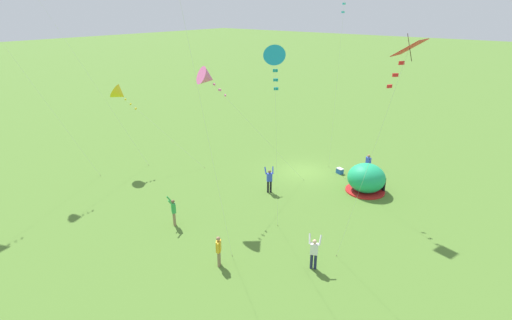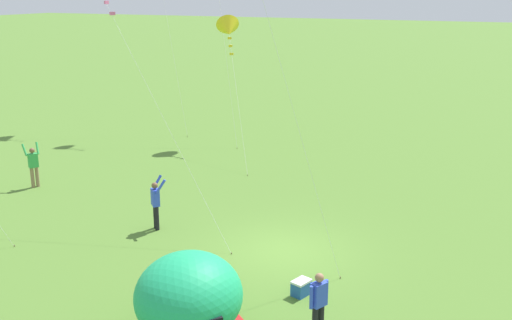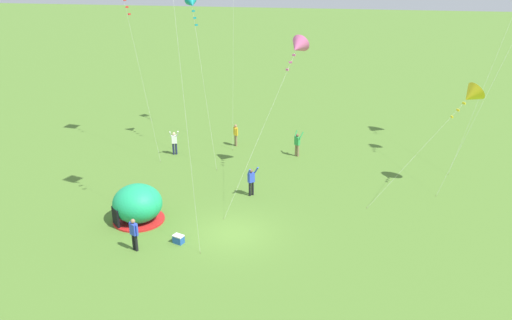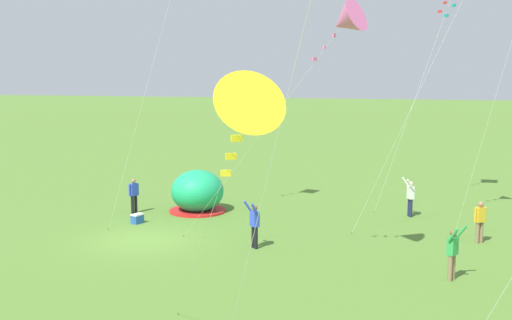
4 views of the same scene
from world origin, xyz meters
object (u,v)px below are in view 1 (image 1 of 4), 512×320
Objects in this scene: person_flying_kite at (173,211)px; kite_pink at (207,78)px; person_arms_raised at (314,252)px; popup_tent at (366,179)px; kite_red at (405,57)px; kite_teal at (275,59)px; person_center_field at (219,250)px; person_watching_sky at (269,180)px; person_with_toddler at (368,164)px; kite_yellow at (119,94)px; cooler_box at (340,171)px.

person_flying_kite is 8.35m from kite_pink.
person_flying_kite is 1.00× the size of person_arms_raised.
kite_red is (-5.69, 11.89, 10.07)m from popup_tent.
kite_teal is at bearing 152.76° from kite_pink.
person_arms_raised is 12.07m from kite_pink.
kite_pink is at bearing -27.24° from kite_teal.
person_center_field is 9.16m from person_watching_sky.
person_with_toddler is at bearing -65.12° from kite_red.
person_arms_raised is at bearing -144.01° from person_center_field.
popup_tent is 20.02m from kite_yellow.
popup_tent is at bearing -139.79° from person_watching_sky.
kite_yellow reaches higher than person_arms_raised.
person_flying_kite is 0.20× the size of kite_pink.
cooler_box is 14.91m from person_center_field.
cooler_box is 12.96m from person_arms_raised.
person_watching_sky is 8.63m from kite_pink.
cooler_box is at bearing -146.55° from kite_yellow.
person_flying_kite is at bearing 10.35° from person_arms_raised.
kite_red is (-13.10, 3.69, 2.56)m from kite_pink.
person_center_field is at bearing 137.42° from kite_pink.
popup_tent is 4.55× the size of cooler_box.
person_center_field is 4.86m from person_arms_raised.
kite_teal is (-2.89, -0.66, 9.70)m from person_center_field.
person_with_toddler is at bearing -148.88° from cooler_box.
cooler_box is 0.07× the size of kite_pink.
kite_yellow is (10.57, -3.94, 5.10)m from person_flying_kite.
person_with_toddler is at bearing -82.77° from kite_teal.
cooler_box is at bearing -113.83° from kite_pink.
popup_tent is 16.59m from kite_red.
cooler_box is at bearing -75.12° from kite_teal.
kite_red is at bearing 115.58° from popup_tent.
popup_tent is 3.12m from person_with_toddler.
person_watching_sky is at bearing 40.21° from popup_tent.
kite_yellow is at bearing -20.45° from person_flying_kite.
cooler_box is 18.03m from kite_teal.
kite_teal is at bearing 127.68° from person_watching_sky.
person_watching_sky is 0.17× the size of kite_teal.
kite_yellow reaches higher than person_center_field.
kite_teal is 19.53m from kite_yellow.
kite_yellow is at bearing 24.11° from popup_tent.
kite_teal is (-7.87, 0.57, 9.67)m from person_flying_kite.
popup_tent reaches higher than cooler_box.
person_with_toddler is 0.19× the size of kite_pink.
person_center_field is (-4.99, 1.23, -0.03)m from person_flying_kite.
person_center_field is at bearing 8.64° from kite_red.
person_flying_kite is at bearing 94.92° from kite_pink.
popup_tent is 13.37m from kite_pink.
kite_red is (-8.69, 13.68, 10.85)m from cooler_box.
kite_pink is 13.85m from kite_red.
cooler_box is 6.76m from person_watching_sky.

